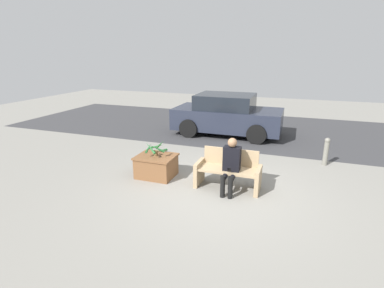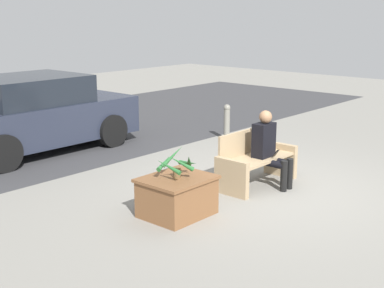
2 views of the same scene
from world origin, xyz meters
The scene contains 8 objects.
ground_plane centered at (0.00, 0.00, 0.00)m, with size 30.00×30.00×0.00m, color gray.
road_surface centered at (0.00, 5.90, 0.00)m, with size 20.00×6.00×0.01m, color #38383A.
bench centered at (0.10, 0.31, 0.39)m, with size 1.44×0.59×0.85m.
person_seated centered at (0.19, 0.12, 0.65)m, with size 0.37×0.60×1.19m.
planter_box centered at (-1.69, 0.32, 0.29)m, with size 0.92×0.78×0.53m.
potted_plant centered at (-1.69, 0.31, 0.72)m, with size 0.51×0.53×0.40m.
parked_car centered at (-1.00, 4.79, 0.73)m, with size 3.88×1.98×1.48m.
bollard_post centered at (2.26, 2.55, 0.41)m, with size 0.14×0.14×0.77m.
Camera 2 is at (-6.64, -4.32, 2.65)m, focal length 50.00 mm.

